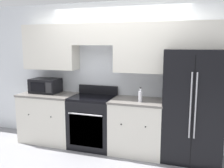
# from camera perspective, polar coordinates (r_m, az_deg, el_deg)

# --- Properties ---
(ground_plane) EXTENTS (12.00, 12.00, 0.00)m
(ground_plane) POSITION_cam_1_polar(r_m,az_deg,el_deg) (4.35, -1.33, -16.09)
(ground_plane) COLOR gray
(wall_back) EXTENTS (8.00, 0.39, 2.60)m
(wall_back) POSITION_cam_1_polar(r_m,az_deg,el_deg) (4.49, 1.33, 4.77)
(wall_back) COLOR silver
(wall_back) RESTS_ON ground_plane
(lower_cabinets_left) EXTENTS (1.06, 0.64, 0.92)m
(lower_cabinets_left) POSITION_cam_1_polar(r_m,az_deg,el_deg) (4.98, -14.14, -7.35)
(lower_cabinets_left) COLOR silver
(lower_cabinets_left) RESTS_ON ground_plane
(lower_cabinets_right) EXTENTS (0.90, 0.64, 0.92)m
(lower_cabinets_right) POSITION_cam_1_polar(r_m,az_deg,el_deg) (4.34, 5.79, -9.61)
(lower_cabinets_right) COLOR silver
(lower_cabinets_right) RESTS_ON ground_plane
(oven_range) EXTENTS (0.77, 0.65, 1.08)m
(oven_range) POSITION_cam_1_polar(r_m,az_deg,el_deg) (4.57, -4.44, -8.53)
(oven_range) COLOR black
(oven_range) RESTS_ON ground_plane
(refrigerator) EXTENTS (0.89, 0.81, 1.78)m
(refrigerator) POSITION_cam_1_polar(r_m,az_deg,el_deg) (4.20, 18.02, -4.60)
(refrigerator) COLOR black
(refrigerator) RESTS_ON ground_plane
(microwave) EXTENTS (0.54, 0.38, 0.27)m
(microwave) POSITION_cam_1_polar(r_m,az_deg,el_deg) (4.96, -14.97, -0.36)
(microwave) COLOR black
(microwave) RESTS_ON lower_cabinets_left
(bottle) EXTENTS (0.07, 0.07, 0.24)m
(bottle) POSITION_cam_1_polar(r_m,az_deg,el_deg) (4.07, 6.50, -2.75)
(bottle) COLOR silver
(bottle) RESTS_ON lower_cabinets_right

